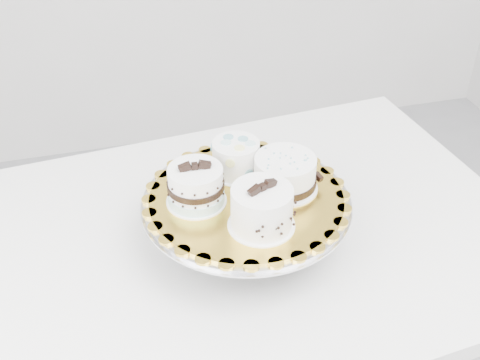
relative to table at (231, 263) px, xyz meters
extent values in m
cube|color=white|center=(0.00, 0.00, 0.06)|extent=(1.26, 0.90, 0.04)
cube|color=white|center=(0.51, 0.40, -0.32)|extent=(0.05, 0.05, 0.71)
cylinder|color=gray|center=(0.02, -0.03, 0.09)|extent=(0.18, 0.18, 0.01)
cylinder|color=gray|center=(0.02, -0.03, 0.13)|extent=(0.12, 0.12, 0.10)
cylinder|color=silver|center=(0.02, -0.03, 0.18)|extent=(0.38, 0.38, 0.01)
cylinder|color=silver|center=(0.02, -0.03, 0.18)|extent=(0.39, 0.39, 0.00)
cylinder|color=gold|center=(0.02, -0.03, 0.19)|extent=(0.46, 0.46, 0.01)
cylinder|color=white|center=(0.03, -0.12, 0.19)|extent=(0.12, 0.12, 0.00)
cylinder|color=white|center=(0.03, -0.12, 0.23)|extent=(0.14, 0.14, 0.07)
cylinder|color=white|center=(-0.07, -0.02, 0.19)|extent=(0.11, 0.11, 0.00)
cylinder|color=white|center=(-0.07, -0.02, 0.23)|extent=(0.10, 0.10, 0.07)
cylinder|color=silver|center=(-0.07, -0.02, 0.20)|extent=(0.10, 0.10, 0.02)
cylinder|color=black|center=(-0.07, -0.02, 0.23)|extent=(0.10, 0.10, 0.01)
cylinder|color=white|center=(0.03, 0.05, 0.19)|extent=(0.10, 0.10, 0.00)
cylinder|color=white|center=(0.03, 0.05, 0.23)|extent=(0.12, 0.12, 0.06)
cylinder|color=white|center=(0.10, -0.02, 0.19)|extent=(0.13, 0.13, 0.00)
cylinder|color=white|center=(0.10, -0.02, 0.23)|extent=(0.15, 0.15, 0.06)
cylinder|color=black|center=(0.10, -0.02, 0.21)|extent=(0.12, 0.12, 0.01)
camera|label=1|loc=(-0.22, -0.88, 0.87)|focal=45.00mm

